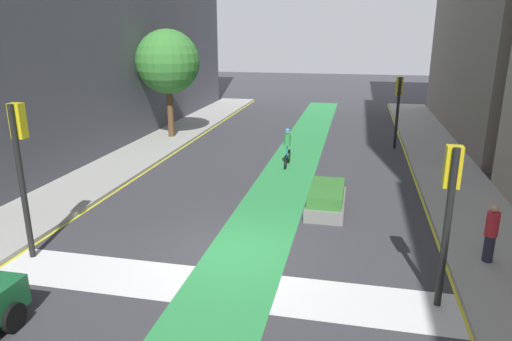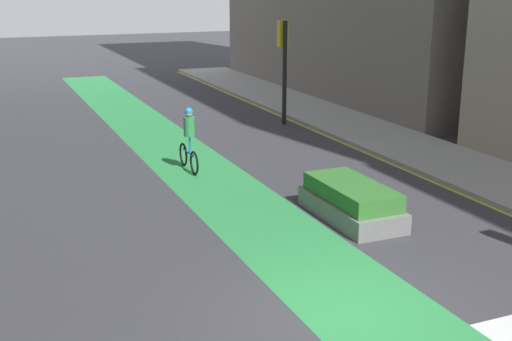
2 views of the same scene
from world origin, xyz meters
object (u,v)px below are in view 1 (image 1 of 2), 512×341
(traffic_signal_near_right, at_px, (450,196))
(median_planter, at_px, (326,199))
(cyclist_in_lane, at_px, (287,146))
(traffic_signal_near_left, at_px, (20,152))
(pedestrian_sidewalk_right_a, at_px, (491,233))
(street_tree_near, at_px, (168,62))
(traffic_signal_far_right, at_px, (398,98))

(traffic_signal_near_right, xyz_separation_m, median_planter, (-3.01, 5.45, -2.28))
(median_planter, bearing_deg, cyclist_in_lane, 112.79)
(traffic_signal_near_left, distance_m, pedestrian_sidewalk_right_a, 12.90)
(traffic_signal_near_right, height_order, median_planter, traffic_signal_near_right)
(traffic_signal_near_right, bearing_deg, traffic_signal_near_left, 179.41)
(traffic_signal_near_left, xyz_separation_m, street_tree_near, (-1.92, 15.03, 1.42))
(traffic_signal_near_left, distance_m, traffic_signal_far_right, 19.03)
(traffic_signal_near_right, relative_size, median_planter, 1.35)
(pedestrian_sidewalk_right_a, height_order, median_planter, pedestrian_sidewalk_right_a)
(traffic_signal_near_right, relative_size, traffic_signal_far_right, 0.99)
(traffic_signal_near_left, bearing_deg, cyclist_in_lane, 61.62)
(traffic_signal_near_right, bearing_deg, pedestrian_sidewalk_right_a, 53.37)
(traffic_signal_near_right, bearing_deg, street_tree_near, 130.38)
(pedestrian_sidewalk_right_a, distance_m, street_tree_near, 19.77)
(median_planter, bearing_deg, traffic_signal_far_right, 73.42)
(traffic_signal_near_left, bearing_deg, traffic_signal_near_right, -0.59)
(traffic_signal_far_right, xyz_separation_m, pedestrian_sidewalk_right_a, (1.58, -13.48, -1.73))
(traffic_signal_near_right, xyz_separation_m, pedestrian_sidewalk_right_a, (1.61, 2.16, -1.70))
(pedestrian_sidewalk_right_a, bearing_deg, street_tree_near, 138.14)
(pedestrian_sidewalk_right_a, xyz_separation_m, street_tree_near, (-14.49, 12.98, 3.50))
(traffic_signal_far_right, xyz_separation_m, street_tree_near, (-12.91, -0.50, 1.76))
(street_tree_near, height_order, median_planter, street_tree_near)
(street_tree_near, bearing_deg, traffic_signal_near_right, -49.62)
(traffic_signal_far_right, relative_size, median_planter, 1.36)
(traffic_signal_far_right, height_order, street_tree_near, street_tree_near)
(traffic_signal_near_left, relative_size, street_tree_near, 0.71)
(street_tree_near, bearing_deg, traffic_signal_far_right, 2.22)
(cyclist_in_lane, xyz_separation_m, pedestrian_sidewalk_right_a, (6.83, -8.57, 0.02))
(cyclist_in_lane, bearing_deg, street_tree_near, 150.03)
(cyclist_in_lane, height_order, street_tree_near, street_tree_near)
(pedestrian_sidewalk_right_a, bearing_deg, traffic_signal_near_left, -170.74)
(traffic_signal_far_right, distance_m, pedestrian_sidewalk_right_a, 13.69)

